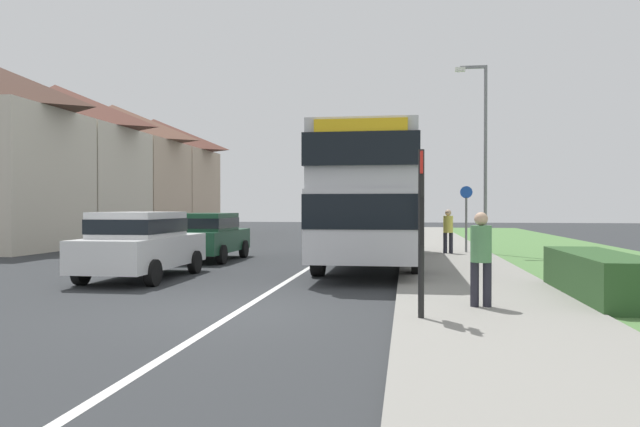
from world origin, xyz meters
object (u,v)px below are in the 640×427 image
Objects in this scene: pedestrian_walking_away at (448,229)px; street_lamp_mid at (482,146)px; parked_car_white at (141,242)px; pedestrian_at_stop at (481,254)px; parked_car_dark_green at (208,234)px; cycle_route_sign at (466,216)px; double_decker_bus at (374,194)px; bus_stop_sign at (421,221)px.

street_lamp_mid is at bearing 23.84° from pedestrian_walking_away.
pedestrian_walking_away is (7.86, 7.79, 0.07)m from parked_car_white.
pedestrian_at_stop is 1.00× the size of pedestrian_walking_away.
parked_car_dark_green is 1.59× the size of cycle_route_sign.
street_lamp_mid reaches higher than parked_car_white.
street_lamp_mid is (1.24, 0.55, 2.99)m from pedestrian_walking_away.
pedestrian_walking_away is 0.24× the size of street_lamp_mid.
double_decker_bus is 5.37m from cycle_route_sign.
street_lamp_mid is at bearing 82.94° from pedestrian_at_stop.
pedestrian_walking_away is at bearing -136.76° from cycle_route_sign.
parked_car_dark_green is 1.54× the size of bus_stop_sign.
pedestrian_at_stop is 1.60m from bus_stop_sign.
pedestrian_at_stop is (7.61, -3.66, 0.07)m from parked_car_white.
double_decker_bus reaches higher than pedestrian_walking_away.
double_decker_bus is 9.00m from bus_stop_sign.
cycle_route_sign is at bearing 44.63° from parked_car_white.
parked_car_dark_green is at bearing 124.10° from bus_stop_sign.
cycle_route_sign reaches higher than parked_car_white.
bus_stop_sign reaches higher than parked_car_dark_green.
pedestrian_walking_away is at bearing 88.76° from pedestrian_at_stop.
parked_car_white is (-5.42, -4.13, -1.24)m from double_decker_bus.
parked_car_white is 2.53× the size of pedestrian_at_stop.
bus_stop_sign is (-0.99, -1.12, 0.56)m from pedestrian_at_stop.
street_lamp_mid reaches higher than pedestrian_walking_away.
double_decker_bus is 6.24× the size of pedestrian_walking_away.
street_lamp_mid reaches higher than cycle_route_sign.
pedestrian_at_stop is 12.45m from street_lamp_mid.
bus_stop_sign is (6.61, -4.78, 0.64)m from parked_car_white.
bus_stop_sign is at bearing -100.70° from street_lamp_mid.
parked_car_white is 1.06× the size of parked_car_dark_green.
cycle_route_sign is at bearing 43.24° from pedestrian_walking_away.
street_lamp_mid reaches higher than double_decker_bus.
double_decker_bus is 5.88m from street_lamp_mid.
double_decker_bus reaches higher than cycle_route_sign.
pedestrian_at_stop is (7.65, -8.72, 0.11)m from parked_car_dark_green.
parked_car_white is 12.02m from cycle_route_sign.
parked_car_white is 11.06m from pedestrian_walking_away.
double_decker_bus is at bearing 37.26° from parked_car_white.
double_decker_bus is 6.24× the size of pedestrian_at_stop.
pedestrian_at_stop is at bearing 48.47° from bus_stop_sign.
street_lamp_mid is at bearing 48.91° from double_decker_bus.
parked_car_dark_green is at bearing 90.52° from parked_car_white.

